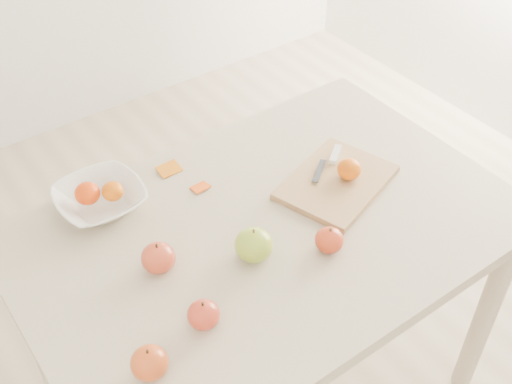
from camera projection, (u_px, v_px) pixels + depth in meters
table at (268, 252)px, 1.62m from camera, size 1.20×0.80×0.75m
cutting_board at (337, 182)px, 1.66m from camera, size 0.35×0.30×0.02m
board_tangerine at (349, 169)px, 1.64m from camera, size 0.06×0.06×0.05m
fruit_bowl at (100, 199)px, 1.58m from camera, size 0.22×0.22×0.05m
bowl_tangerine_near at (87, 193)px, 1.56m from camera, size 0.06×0.06×0.05m
bowl_tangerine_far at (113, 191)px, 1.57m from camera, size 0.05×0.05×0.05m
orange_peel_a at (169, 170)px, 1.71m from camera, size 0.06×0.05×0.01m
orange_peel_b at (200, 188)px, 1.65m from camera, size 0.05×0.04×0.01m
paring_knife at (333, 157)px, 1.71m from camera, size 0.16×0.09×0.01m
apple_green at (254, 245)px, 1.45m from camera, size 0.09×0.09×0.08m
apple_red_c at (204, 315)px, 1.31m from camera, size 0.07×0.07×0.06m
apple_red_b at (158, 258)px, 1.43m from camera, size 0.08×0.08×0.07m
apple_red_e at (329, 240)px, 1.47m from camera, size 0.07×0.07×0.06m
apple_red_d at (149, 363)px, 1.23m from camera, size 0.07×0.07×0.07m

